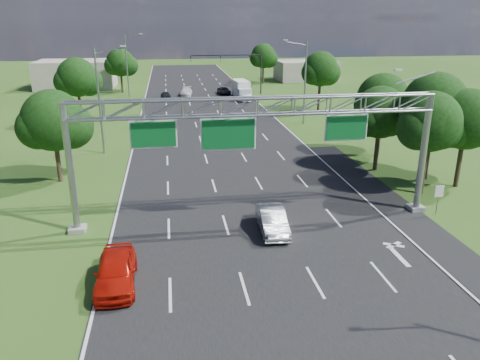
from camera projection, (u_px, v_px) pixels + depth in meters
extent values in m
plane|color=#2D5218|center=(221.00, 148.00, 47.44)|extent=(220.00, 220.00, 0.00)
cube|color=black|center=(221.00, 148.00, 47.44)|extent=(18.00, 180.00, 0.02)
cube|color=black|center=(385.00, 200.00, 33.96)|extent=(3.00, 30.00, 0.02)
cube|color=gray|center=(416.00, 208.00, 32.23)|extent=(1.00, 1.00, 0.30)
cylinder|color=gray|center=(423.00, 154.00, 30.96)|extent=(0.44, 0.44, 8.00)
cube|color=gray|center=(78.00, 229.00, 29.01)|extent=(1.00, 1.00, 0.30)
cylinder|color=gray|center=(70.00, 170.00, 27.75)|extent=(0.40, 0.40, 8.00)
cylinder|color=gray|center=(415.00, 78.00, 29.15)|extent=(2.54, 0.12, 0.79)
cube|color=beige|center=(398.00, 70.00, 28.81)|extent=(0.50, 0.22, 0.12)
cube|color=white|center=(154.00, 134.00, 27.79)|extent=(2.80, 0.05, 1.70)
cube|color=#0B5A24|center=(153.00, 134.00, 27.73)|extent=(2.62, 0.05, 1.52)
cube|color=white|center=(229.00, 134.00, 28.48)|extent=(3.40, 0.05, 2.00)
cube|color=#0B5A24|center=(229.00, 134.00, 28.42)|extent=(3.22, 0.05, 1.82)
cube|color=white|center=(346.00, 127.00, 29.50)|extent=(2.80, 0.05, 1.70)
cube|color=#0B5A24|center=(347.00, 128.00, 29.45)|extent=(2.62, 0.05, 1.52)
cylinder|color=gray|center=(438.00, 201.00, 31.14)|extent=(0.06, 0.06, 2.00)
cube|color=white|center=(439.00, 191.00, 30.89)|extent=(0.60, 0.04, 0.80)
cylinder|color=black|center=(261.00, 73.00, 80.54)|extent=(0.24, 0.24, 7.00)
cylinder|color=black|center=(226.00, 55.00, 78.67)|extent=(12.00, 0.18, 0.18)
imported|color=black|center=(191.00, 59.00, 77.99)|extent=(0.18, 0.22, 1.10)
imported|color=black|center=(221.00, 59.00, 78.71)|extent=(0.18, 0.22, 1.10)
imported|color=black|center=(250.00, 58.00, 79.42)|extent=(0.18, 0.22, 1.10)
cylinder|color=gray|center=(99.00, 102.00, 44.15)|extent=(0.20, 0.20, 10.00)
cylinder|color=gray|center=(109.00, 51.00, 42.80)|extent=(2.78, 0.12, 0.60)
cube|color=beige|center=(123.00, 46.00, 42.85)|extent=(0.55, 0.22, 0.12)
cylinder|color=gray|center=(127.00, 66.00, 76.83)|extent=(0.20, 0.20, 10.00)
cylinder|color=gray|center=(133.00, 36.00, 75.48)|extent=(2.78, 0.12, 0.60)
cube|color=beige|center=(141.00, 34.00, 75.53)|extent=(0.55, 0.22, 0.12)
cylinder|color=gray|center=(305.00, 83.00, 56.78)|extent=(0.20, 0.20, 10.00)
cylinder|color=gray|center=(296.00, 43.00, 55.05)|extent=(2.78, 0.12, 0.60)
cube|color=beige|center=(286.00, 40.00, 54.73)|extent=(0.55, 0.22, 0.12)
cylinder|color=#2D2116|center=(424.00, 170.00, 34.75)|extent=(0.36, 0.36, 3.74)
sphere|color=black|center=(430.00, 122.00, 33.56)|extent=(4.40, 4.40, 4.40)
sphere|color=black|center=(440.00, 127.00, 34.27)|extent=(3.30, 3.30, 3.30)
sphere|color=black|center=(419.00, 129.00, 33.28)|extent=(3.08, 3.08, 3.08)
cylinder|color=#2D2116|center=(428.00, 155.00, 37.76)|extent=(0.36, 0.36, 4.18)
sphere|color=black|center=(435.00, 104.00, 36.42)|extent=(5.00, 5.00, 5.00)
sphere|color=black|center=(445.00, 111.00, 37.18)|extent=(3.75, 3.75, 3.75)
sphere|color=black|center=(422.00, 112.00, 36.14)|extent=(3.50, 3.50, 3.50)
cylinder|color=#2D2116|center=(376.00, 151.00, 40.28)|extent=(0.36, 0.36, 3.30)
sphere|color=black|center=(380.00, 112.00, 39.16)|extent=(4.40, 4.40, 4.40)
sphere|color=black|center=(390.00, 117.00, 39.87)|extent=(3.30, 3.30, 3.30)
sphere|color=black|center=(370.00, 119.00, 38.88)|extent=(3.08, 3.08, 3.08)
cylinder|color=#2D2116|center=(459.00, 165.00, 36.22)|extent=(0.36, 0.36, 3.52)
sphere|color=black|center=(466.00, 119.00, 35.04)|extent=(4.60, 4.60, 4.60)
sphere|color=black|center=(476.00, 125.00, 35.76)|extent=(3.45, 3.45, 3.45)
sphere|color=black|center=(455.00, 126.00, 34.76)|extent=(3.22, 3.22, 3.22)
cylinder|color=#2D2116|center=(379.00, 138.00, 44.27)|extent=(0.36, 0.36, 3.52)
sphere|color=black|center=(382.00, 99.00, 43.06)|extent=(4.80, 4.80, 4.80)
sphere|color=black|center=(392.00, 105.00, 43.80)|extent=(3.60, 3.60, 3.60)
sphere|color=black|center=(372.00, 105.00, 42.78)|extent=(3.36, 3.36, 3.36)
cylinder|color=#2D2116|center=(58.00, 163.00, 37.46)|extent=(0.36, 0.36, 3.08)
sphere|color=black|center=(53.00, 120.00, 36.33)|extent=(4.80, 4.80, 4.80)
sphere|color=black|center=(71.00, 126.00, 37.07)|extent=(3.60, 3.60, 3.60)
sphere|color=black|center=(38.00, 128.00, 36.05)|extent=(3.36, 3.36, 3.36)
cylinder|color=#2D2116|center=(80.00, 108.00, 58.54)|extent=(0.36, 0.36, 3.74)
sphere|color=black|center=(77.00, 77.00, 57.30)|extent=(4.80, 4.80, 4.80)
sphere|color=black|center=(88.00, 82.00, 58.04)|extent=(3.60, 3.60, 3.60)
sphere|color=black|center=(68.00, 82.00, 57.02)|extent=(3.36, 3.36, 3.36)
cylinder|color=#2D2116|center=(122.00, 83.00, 82.39)|extent=(0.36, 0.36, 3.30)
sphere|color=black|center=(120.00, 62.00, 81.22)|extent=(4.80, 4.80, 4.80)
sphere|color=black|center=(128.00, 66.00, 81.96)|extent=(3.60, 3.60, 3.60)
sphere|color=black|center=(114.00, 65.00, 80.94)|extent=(3.36, 3.36, 3.36)
cylinder|color=#2D2116|center=(319.00, 97.00, 65.88)|extent=(0.36, 0.36, 3.96)
sphere|color=black|center=(321.00, 69.00, 64.60)|extent=(4.80, 4.80, 4.80)
sphere|color=black|center=(328.00, 73.00, 65.34)|extent=(3.60, 3.60, 3.60)
sphere|color=black|center=(313.00, 73.00, 64.33)|extent=(3.36, 3.36, 3.36)
cylinder|color=#2D2116|center=(263.00, 75.00, 93.68)|extent=(0.36, 0.36, 3.52)
sphere|color=black|center=(263.00, 56.00, 92.47)|extent=(4.80, 4.80, 4.80)
sphere|color=black|center=(269.00, 59.00, 93.22)|extent=(3.60, 3.60, 3.60)
sphere|color=black|center=(258.00, 58.00, 92.20)|extent=(3.36, 3.36, 3.36)
cube|color=gray|center=(76.00, 74.00, 88.29)|extent=(14.00, 10.00, 5.00)
cube|color=gray|center=(306.00, 71.00, 98.77)|extent=(12.00, 9.00, 4.00)
imported|color=#BD1408|center=(116.00, 270.00, 22.94)|extent=(2.02, 4.81, 1.62)
imported|color=#A2A7AD|center=(272.00, 220.00, 28.83)|extent=(1.75, 4.50, 1.46)
imported|color=silver|center=(186.00, 92.00, 79.61)|extent=(2.33, 4.66, 1.30)
imported|color=black|center=(224.00, 91.00, 80.91)|extent=(2.10, 4.29, 1.17)
imported|color=black|center=(166.00, 96.00, 75.09)|extent=(1.94, 3.93, 1.29)
imported|color=#B9B9B9|center=(245.00, 96.00, 74.29)|extent=(1.81, 4.70, 1.53)
cube|color=white|center=(241.00, 88.00, 77.68)|extent=(2.42, 5.40, 2.65)
cube|color=silver|center=(244.00, 95.00, 74.38)|extent=(2.14, 2.05, 1.94)
cylinder|color=black|center=(238.00, 98.00, 74.58)|extent=(0.31, 0.88, 0.88)
cylinder|color=black|center=(250.00, 98.00, 74.86)|extent=(0.31, 0.88, 0.88)
cylinder|color=black|center=(234.00, 93.00, 79.53)|extent=(0.31, 0.88, 0.88)
cylinder|color=black|center=(245.00, 93.00, 79.80)|extent=(0.31, 0.88, 0.88)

